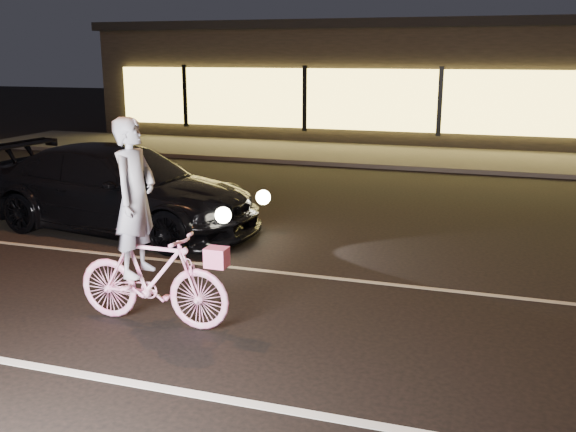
% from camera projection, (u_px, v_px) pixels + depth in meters
% --- Properties ---
extents(ground, '(90.00, 90.00, 0.00)m').
position_uv_depth(ground, '(315.00, 339.00, 7.16)').
color(ground, black).
rests_on(ground, ground).
extents(lane_stripe_near, '(60.00, 0.12, 0.01)m').
position_uv_depth(lane_stripe_near, '(270.00, 407.00, 5.78)').
color(lane_stripe_near, silver).
rests_on(lane_stripe_near, ground).
extents(lane_stripe_far, '(60.00, 0.10, 0.01)m').
position_uv_depth(lane_stripe_far, '(353.00, 280.00, 9.01)').
color(lane_stripe_far, gray).
rests_on(lane_stripe_far, ground).
extents(sidewalk, '(30.00, 4.00, 0.12)m').
position_uv_depth(sidewalk, '(432.00, 158.00, 19.14)').
color(sidewalk, '#383533').
rests_on(sidewalk, ground).
extents(storefront, '(25.40, 8.42, 4.20)m').
position_uv_depth(storefront, '(450.00, 79.00, 24.13)').
color(storefront, black).
rests_on(storefront, ground).
extents(cyclist, '(1.93, 0.66, 2.43)m').
position_uv_depth(cyclist, '(147.00, 254.00, 7.38)').
color(cyclist, '#FB38A0').
rests_on(cyclist, ground).
extents(sedan, '(5.39, 2.68, 1.51)m').
position_uv_depth(sedan, '(121.00, 189.00, 11.42)').
color(sedan, black).
rests_on(sedan, ground).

